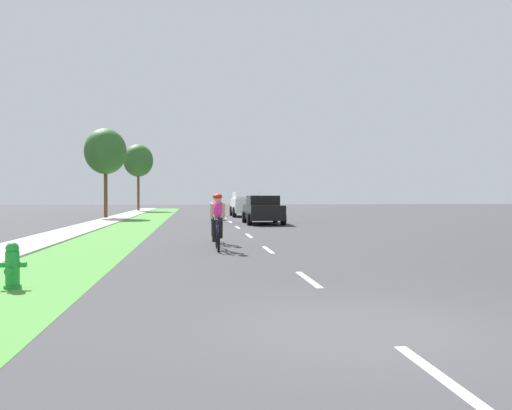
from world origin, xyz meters
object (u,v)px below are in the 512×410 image
(sedan_black, at_px, (263,210))
(street_tree_near, at_px, (105,152))
(cyclist_trailing, at_px, (216,218))
(street_tree_far, at_px, (138,161))
(fire_hydrant_green, at_px, (12,266))
(cyclist_lead, at_px, (218,221))
(suv_white, at_px, (246,203))

(sedan_black, height_order, street_tree_near, street_tree_near)
(cyclist_trailing, distance_m, street_tree_far, 35.41)
(fire_hydrant_green, bearing_deg, cyclist_lead, 56.40)
(fire_hydrant_green, relative_size, street_tree_near, 0.13)
(suv_white, relative_size, street_tree_far, 0.72)
(fire_hydrant_green, height_order, suv_white, suv_white)
(suv_white, bearing_deg, sedan_black, -90.36)
(sedan_black, bearing_deg, cyclist_lead, -103.07)
(street_tree_near, bearing_deg, cyclist_lead, -72.77)
(cyclist_lead, distance_m, sedan_black, 13.36)
(fire_hydrant_green, xyz_separation_m, cyclist_trailing, (3.66, 7.51, 0.44))
(cyclist_trailing, xyz_separation_m, street_tree_far, (-6.10, 34.64, 4.09))
(cyclist_lead, relative_size, cyclist_trailing, 1.00)
(fire_hydrant_green, xyz_separation_m, sedan_black, (6.64, 18.46, 0.40))
(fire_hydrant_green, distance_m, street_tree_far, 42.47)
(cyclist_lead, xyz_separation_m, street_tree_near, (-6.55, 21.14, 3.66))
(street_tree_near, bearing_deg, cyclist_trailing, -70.90)
(sedan_black, bearing_deg, street_tree_far, 110.95)
(fire_hydrant_green, height_order, cyclist_trailing, cyclist_trailing)
(cyclist_lead, bearing_deg, fire_hydrant_green, -123.60)
(fire_hydrant_green, xyz_separation_m, street_tree_far, (-2.44, 42.16, 4.53))
(cyclist_lead, relative_size, suv_white, 0.37)
(cyclist_trailing, height_order, sedan_black, cyclist_trailing)
(suv_white, distance_m, street_tree_near, 10.38)
(suv_white, xyz_separation_m, street_tree_near, (-9.63, -1.59, 3.52))
(sedan_black, bearing_deg, suv_white, 89.64)
(cyclist_trailing, bearing_deg, cyclist_lead, -91.33)
(street_tree_far, bearing_deg, street_tree_near, -91.84)
(fire_hydrant_green, relative_size, cyclist_trailing, 0.44)
(cyclist_lead, xyz_separation_m, cyclist_trailing, (0.05, 2.07, 0.00))
(cyclist_trailing, relative_size, sedan_black, 0.40)
(fire_hydrant_green, relative_size, street_tree_far, 0.12)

